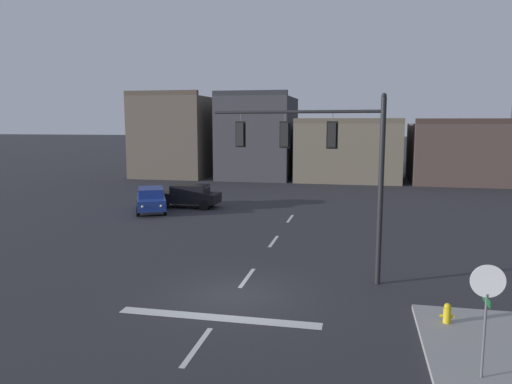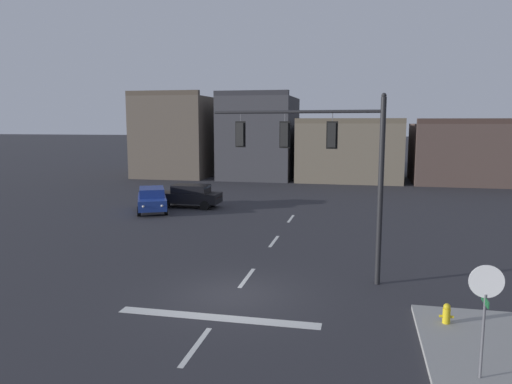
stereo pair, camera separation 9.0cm
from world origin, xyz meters
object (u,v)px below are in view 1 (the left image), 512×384
car_lot_middle (151,199)px  fire_hydrant (447,317)px  stop_sign (487,294)px  car_lot_nearside (189,195)px  signal_mast_near_side (325,154)px

car_lot_middle → fire_hydrant: 22.66m
stop_sign → car_lot_nearside: (-14.61, 21.04, -1.29)m
stop_sign → signal_mast_near_side: bearing=120.7°
car_lot_nearside → car_lot_middle: (-1.90, -2.17, 0.00)m
car_lot_middle → car_lot_nearside: bearing=48.8°
signal_mast_near_side → car_lot_middle: signal_mast_near_side is taller
fire_hydrant → car_lot_nearside: bearing=128.7°
signal_mast_near_side → stop_sign: bearing=-59.3°
stop_sign → car_lot_middle: 25.11m
fire_hydrant → car_lot_middle: bearing=135.9°
stop_sign → car_lot_middle: size_ratio=0.60×
stop_sign → car_lot_nearside: bearing=124.8°
signal_mast_near_side → car_lot_middle: size_ratio=1.48×
signal_mast_near_side → stop_sign: signal_mast_near_side is taller
signal_mast_near_side → car_lot_middle: bearing=136.2°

